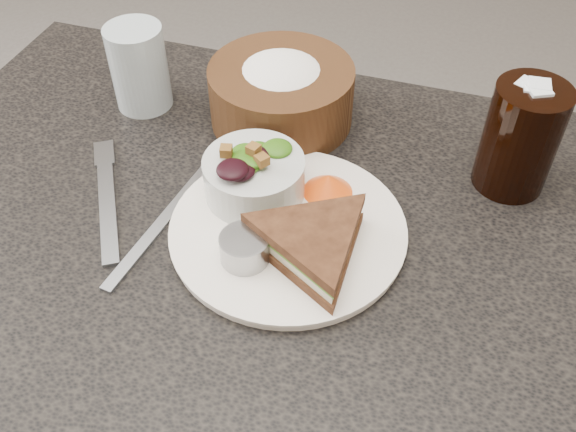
# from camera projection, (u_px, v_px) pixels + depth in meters

# --- Properties ---
(dining_table) EXTENTS (1.00, 0.70, 0.75)m
(dining_table) POSITION_uv_depth(u_px,v_px,m) (270.00, 387.00, 1.03)
(dining_table) COLOR black
(dining_table) RESTS_ON floor
(dinner_plate) EXTENTS (0.27, 0.27, 0.01)m
(dinner_plate) POSITION_uv_depth(u_px,v_px,m) (288.00, 230.00, 0.75)
(dinner_plate) COLOR white
(dinner_plate) RESTS_ON dining_table
(sandwich) EXTENTS (0.23, 0.23, 0.04)m
(sandwich) POSITION_uv_depth(u_px,v_px,m) (313.00, 244.00, 0.70)
(sandwich) COLOR #52301B
(sandwich) RESTS_ON dinner_plate
(salad_bowl) EXTENTS (0.15, 0.15, 0.07)m
(salad_bowl) POSITION_uv_depth(u_px,v_px,m) (254.00, 171.00, 0.76)
(salad_bowl) COLOR #BBC2BF
(salad_bowl) RESTS_ON dinner_plate
(dressing_ramekin) EXTENTS (0.07, 0.07, 0.03)m
(dressing_ramekin) POSITION_uv_depth(u_px,v_px,m) (245.00, 248.00, 0.70)
(dressing_ramekin) COLOR gray
(dressing_ramekin) RESTS_ON dinner_plate
(orange_wedge) EXTENTS (0.07, 0.07, 0.03)m
(orange_wedge) POSITION_uv_depth(u_px,v_px,m) (328.00, 184.00, 0.78)
(orange_wedge) COLOR #F65311
(orange_wedge) RESTS_ON dinner_plate
(fork) EXTENTS (0.12, 0.18, 0.01)m
(fork) POSITION_uv_depth(u_px,v_px,m) (107.00, 205.00, 0.78)
(fork) COLOR #8E949D
(fork) RESTS_ON dining_table
(knife) EXTENTS (0.04, 0.23, 0.00)m
(knife) POSITION_uv_depth(u_px,v_px,m) (162.00, 222.00, 0.76)
(knife) COLOR #9DA3AC
(knife) RESTS_ON dining_table
(bread_basket) EXTENTS (0.26, 0.26, 0.11)m
(bread_basket) POSITION_uv_depth(u_px,v_px,m) (281.00, 86.00, 0.87)
(bread_basket) COLOR #452D16
(bread_basket) RESTS_ON dining_table
(cola_glass) EXTENTS (0.09, 0.09, 0.15)m
(cola_glass) POSITION_uv_depth(u_px,v_px,m) (522.00, 134.00, 0.76)
(cola_glass) COLOR black
(cola_glass) RESTS_ON dining_table
(water_glass) EXTENTS (0.10, 0.10, 0.12)m
(water_glass) POSITION_uv_depth(u_px,v_px,m) (139.00, 67.00, 0.89)
(water_glass) COLOR #A3B4BC
(water_glass) RESTS_ON dining_table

